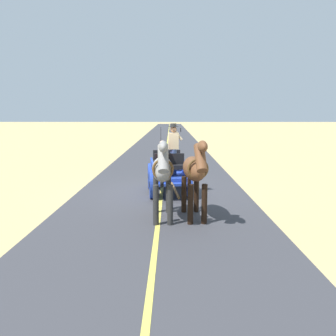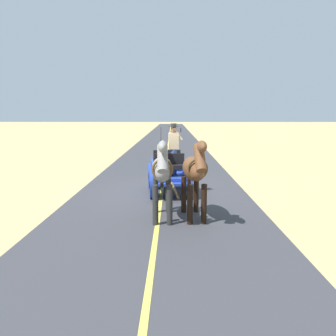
% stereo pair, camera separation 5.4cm
% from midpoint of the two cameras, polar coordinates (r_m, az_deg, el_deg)
% --- Properties ---
extents(ground_plane, '(200.00, 200.00, 0.00)m').
position_cam_midpoint_polar(ground_plane, '(12.42, -0.92, -3.97)').
color(ground_plane, tan).
extents(road_surface, '(6.12, 160.00, 0.01)m').
position_cam_midpoint_polar(road_surface, '(12.42, -0.92, -3.95)').
color(road_surface, '#38383D').
rests_on(road_surface, ground).
extents(road_centre_stripe, '(0.12, 160.00, 0.00)m').
position_cam_midpoint_polar(road_centre_stripe, '(12.42, -0.92, -3.93)').
color(road_centre_stripe, '#DBCC4C').
rests_on(road_centre_stripe, road_surface).
extents(horse_drawn_carriage, '(1.64, 4.52, 2.50)m').
position_cam_midpoint_polar(horse_drawn_carriage, '(11.98, 0.25, -0.48)').
color(horse_drawn_carriage, '#1E3899').
rests_on(horse_drawn_carriage, ground).
extents(horse_near_side, '(0.73, 2.14, 2.21)m').
position_cam_midpoint_polar(horse_near_side, '(8.98, 4.67, -0.50)').
color(horse_near_side, brown).
rests_on(horse_near_side, ground).
extents(horse_off_side, '(0.63, 2.13, 2.21)m').
position_cam_midpoint_polar(horse_off_side, '(8.88, -0.82, -0.58)').
color(horse_off_side, gray).
rests_on(horse_off_side, ground).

